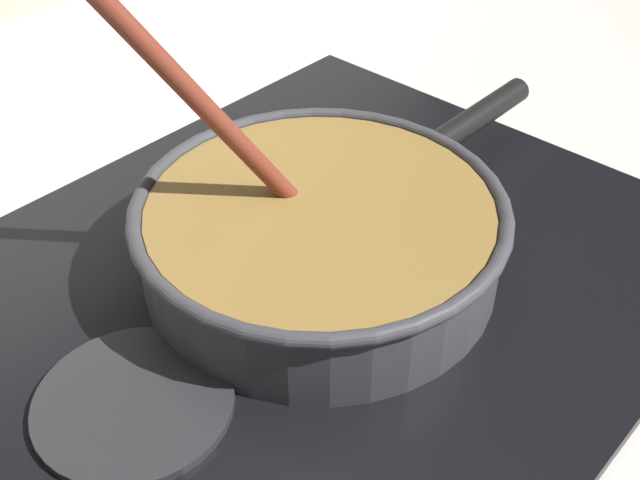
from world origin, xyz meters
TOP-DOWN VIEW (x-y plane):
  - hob_plate at (0.14, 0.17)m, footprint 0.56×0.48m
  - burner_ring at (0.14, 0.17)m, footprint 0.16×0.16m
  - spare_burner at (-0.04, 0.17)m, footprint 0.13×0.13m
  - cooking_pan at (0.14, 0.17)m, footprint 0.41×0.27m

SIDE VIEW (x-z plane):
  - hob_plate at x=0.14m, z-range 0.00..0.01m
  - spare_burner at x=-0.04m, z-range 0.01..0.02m
  - burner_ring at x=0.14m, z-range 0.01..0.02m
  - cooking_pan at x=0.14m, z-range -0.10..0.19m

